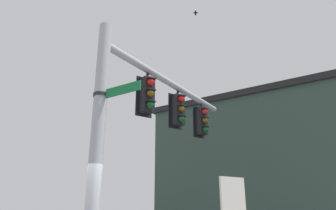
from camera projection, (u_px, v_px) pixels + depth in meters
signal_pole at (97, 141)px, 6.65m from camera, size 0.32×0.32×6.02m
mast_arm at (173, 85)px, 10.00m from camera, size 6.14×2.49×0.21m
traffic_light_nearest_pole at (147, 95)px, 8.58m from camera, size 0.54×0.49×1.31m
traffic_light_mid_inner at (178, 110)px, 9.96m from camera, size 0.54×0.49×1.31m
traffic_light_mid_outer at (202, 121)px, 11.33m from camera, size 0.54×0.49×1.31m
street_name_sign at (109, 93)px, 6.85m from camera, size 0.62×1.30×0.22m
bird_flying at (196, 13)px, 11.56m from camera, size 0.25×0.26×0.08m
storefront_building at (258, 169)px, 15.77m from camera, size 9.82×10.99×6.77m
tree_by_storefront at (304, 137)px, 17.82m from camera, size 4.58×4.58×7.77m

